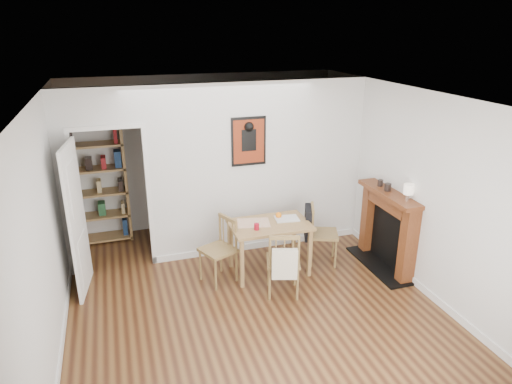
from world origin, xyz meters
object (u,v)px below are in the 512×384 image
object	(u,v)px
chair_left	(218,251)
fireplace	(388,227)
chair_right	(322,233)
mantel_lamp	(409,190)
bookshelf	(99,181)
orange_fruit	(279,215)
dining_table	(270,229)
notebook	(287,219)
ceramic_jar_a	(388,187)
chair_front	(283,262)
ceramic_jar_b	(380,183)
red_glass	(257,227)

from	to	relation	value
chair_left	fireplace	xyz separation A→B (m)	(2.43, -0.33, 0.16)
chair_right	mantel_lamp	size ratio (longest dim) A/B	4.28
bookshelf	orange_fruit	world-z (taller)	bookshelf
dining_table	orange_fruit	xyz separation A→B (m)	(0.18, 0.14, 0.13)
notebook	bookshelf	bearing A→B (deg)	145.52
chair_left	notebook	bearing A→B (deg)	5.06
mantel_lamp	ceramic_jar_a	world-z (taller)	mantel_lamp
chair_right	notebook	bearing A→B (deg)	175.43
fireplace	chair_front	bearing A→B (deg)	-172.05
fireplace	ceramic_jar_a	bearing A→B (deg)	139.76
ceramic_jar_b	chair_right	bearing A→B (deg)	171.23
ceramic_jar_a	ceramic_jar_b	size ratio (longest dim) A/B	1.15
chair_right	bookshelf	bearing A→B (deg)	149.93
chair_left	ceramic_jar_a	size ratio (longest dim) A/B	8.48
chair_right	ceramic_jar_a	xyz separation A→B (m)	(0.81, -0.33, 0.75)
chair_front	notebook	bearing A→B (deg)	65.40
ceramic_jar_b	bookshelf	bearing A→B (deg)	153.92
fireplace	ceramic_jar_b	world-z (taller)	ceramic_jar_b
dining_table	ceramic_jar_a	world-z (taller)	ceramic_jar_a
dining_table	fireplace	world-z (taller)	fireplace
fireplace	notebook	bearing A→B (deg)	163.30
chair_front	ceramic_jar_a	world-z (taller)	ceramic_jar_a
ceramic_jar_a	chair_right	bearing A→B (deg)	157.48
dining_table	chair_right	size ratio (longest dim) A/B	1.22
red_glass	chair_left	bearing A→B (deg)	167.66
notebook	mantel_lamp	distance (m)	1.69
notebook	ceramic_jar_a	bearing A→B (deg)	-15.63
chair_right	chair_front	distance (m)	1.05
mantel_lamp	ceramic_jar_b	distance (m)	0.58
fireplace	chair_left	bearing A→B (deg)	172.29
red_glass	mantel_lamp	bearing A→B (deg)	-15.62
fireplace	dining_table	bearing A→B (deg)	168.10
chair_right	orange_fruit	size ratio (longest dim) A/B	10.63
ceramic_jar_a	bookshelf	bearing A→B (deg)	151.43
dining_table	chair_right	world-z (taller)	chair_right
chair_front	red_glass	xyz separation A→B (m)	(-0.21, 0.45, 0.33)
ceramic_jar_a	mantel_lamp	bearing A→B (deg)	-79.35
red_glass	notebook	xyz separation A→B (m)	(0.52, 0.20, -0.04)
dining_table	chair_front	bearing A→B (deg)	-92.17
orange_fruit	fireplace	bearing A→B (deg)	-18.26
chair_right	ceramic_jar_b	bearing A→B (deg)	-8.77
chair_right	ceramic_jar_b	world-z (taller)	ceramic_jar_b
chair_front	mantel_lamp	distance (m)	1.91
mantel_lamp	ceramic_jar_a	size ratio (longest dim) A/B	1.95
chair_right	bookshelf	size ratio (longest dim) A/B	0.44
chair_right	ceramic_jar_b	xyz separation A→B (m)	(0.82, -0.13, 0.74)
bookshelf	mantel_lamp	bearing A→B (deg)	-32.14
bookshelf	mantel_lamp	xyz separation A→B (m)	(3.94, -2.47, 0.27)
chair_right	ceramic_jar_a	bearing A→B (deg)	-22.52
red_glass	ceramic_jar_a	size ratio (longest dim) A/B	0.83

